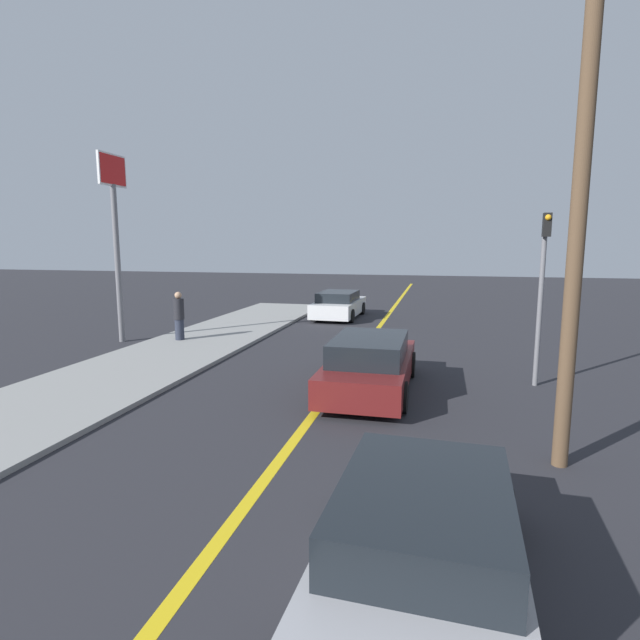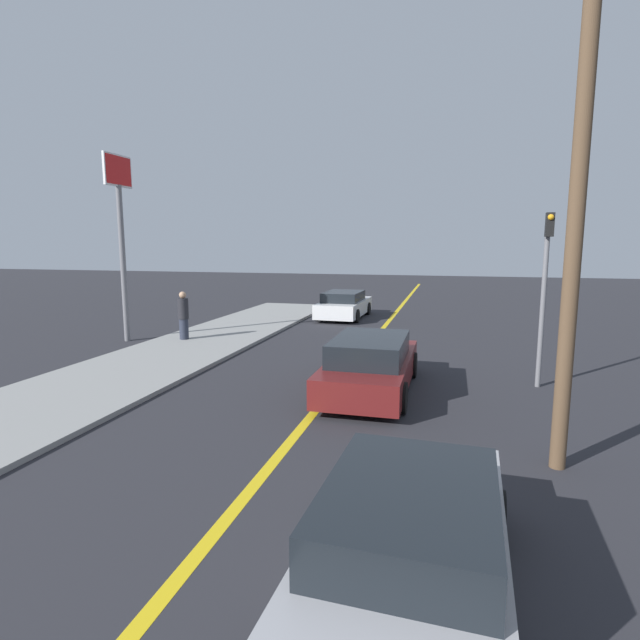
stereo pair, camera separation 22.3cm
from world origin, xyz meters
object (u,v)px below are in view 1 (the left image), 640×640
object	(u,v)px
car_far_distant	(339,305)
pedestrian_mid_group	(179,316)
car_ahead_center	(370,364)
car_near_right_lane	(423,540)
traffic_light	(542,282)
utility_pole	(578,221)
roadside_sign	(114,212)

from	to	relation	value
car_far_distant	pedestrian_mid_group	xyz separation A→B (m)	(-4.29, -7.26, 0.35)
car_far_distant	pedestrian_mid_group	distance (m)	8.43
car_ahead_center	car_far_distant	bearing A→B (deg)	105.10
car_near_right_lane	car_far_distant	bearing A→B (deg)	106.40
pedestrian_mid_group	traffic_light	size ratio (longest dim) A/B	0.41
traffic_light	utility_pole	xyz separation A→B (m)	(-0.43, -4.70, 1.25)
car_near_right_lane	car_far_distant	xyz separation A→B (m)	(-4.57, 18.39, -0.00)
traffic_light	utility_pole	distance (m)	4.88
car_far_distant	utility_pole	distance (m)	16.53
roadside_sign	car_ahead_center	bearing A→B (deg)	-22.55
pedestrian_mid_group	roadside_sign	world-z (taller)	roadside_sign
car_near_right_lane	traffic_light	distance (m)	8.84
car_ahead_center	traffic_light	bearing A→B (deg)	19.40
utility_pole	traffic_light	bearing A→B (deg)	84.77
car_ahead_center	traffic_light	size ratio (longest dim) A/B	1.12
car_near_right_lane	car_ahead_center	bearing A→B (deg)	104.58
roadside_sign	utility_pole	distance (m)	14.91
car_ahead_center	car_far_distant	distance (m)	11.91
car_near_right_lane	roadside_sign	world-z (taller)	roadside_sign
pedestrian_mid_group	roadside_sign	size ratio (longest dim) A/B	0.26
roadside_sign	utility_pole	xyz separation A→B (m)	(13.00, -7.26, -0.75)
traffic_light	roadside_sign	distance (m)	13.82
car_near_right_lane	traffic_light	xyz separation A→B (m)	(2.45, 8.27, 1.95)
traffic_light	roadside_sign	size ratio (longest dim) A/B	0.64
car_ahead_center	roadside_sign	xyz separation A→B (m)	(-9.50, 3.94, 3.92)
car_ahead_center	utility_pole	xyz separation A→B (m)	(3.50, -3.32, 3.17)
car_ahead_center	roadside_sign	distance (m)	11.01
car_ahead_center	traffic_light	xyz separation A→B (m)	(3.93, 1.38, 1.92)
pedestrian_mid_group	car_far_distant	bearing A→B (deg)	59.43
car_far_distant	traffic_light	size ratio (longest dim) A/B	1.05
roadside_sign	utility_pole	size ratio (longest dim) A/B	0.85
roadside_sign	car_far_distant	bearing A→B (deg)	49.69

